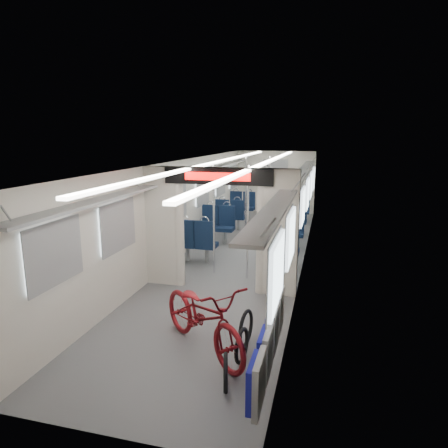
% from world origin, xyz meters
% --- Properties ---
extents(carriage, '(12.00, 12.02, 2.31)m').
position_xyz_m(carriage, '(0.00, -0.27, 1.50)').
color(carriage, '#515456').
rests_on(carriage, ground).
extents(bicycle, '(1.89, 1.78, 1.01)m').
position_xyz_m(bicycle, '(0.39, -4.25, 0.51)').
color(bicycle, maroon).
rests_on(bicycle, ground).
extents(flip_bench, '(0.12, 2.12, 0.53)m').
position_xyz_m(flip_bench, '(1.35, -4.80, 0.58)').
color(flip_bench, gray).
rests_on(flip_bench, carriage).
extents(bike_hoop_a, '(0.16, 0.45, 0.45)m').
position_xyz_m(bike_hoop_a, '(0.90, -5.02, 0.20)').
color(bike_hoop_a, black).
rests_on(bike_hoop_a, ground).
extents(bike_hoop_b, '(0.11, 0.48, 0.47)m').
position_xyz_m(bike_hoop_b, '(0.95, -4.41, 0.21)').
color(bike_hoop_b, black).
rests_on(bike_hoop_b, ground).
extents(bike_hoop_c, '(0.12, 0.53, 0.52)m').
position_xyz_m(bike_hoop_c, '(0.92, -3.98, 0.24)').
color(bike_hoop_c, black).
rests_on(bike_hoop_c, ground).
extents(seat_bay_near_left, '(0.92, 2.13, 1.12)m').
position_xyz_m(seat_bay_near_left, '(-0.93, 0.33, 0.55)').
color(seat_bay_near_left, black).
rests_on(seat_bay_near_left, ground).
extents(seat_bay_near_right, '(0.90, 2.01, 1.08)m').
position_xyz_m(seat_bay_near_right, '(0.93, 0.25, 0.53)').
color(seat_bay_near_right, black).
rests_on(seat_bay_near_right, ground).
extents(seat_bay_far_left, '(0.89, 1.96, 1.06)m').
position_xyz_m(seat_bay_far_left, '(-0.93, 3.56, 0.53)').
color(seat_bay_far_left, black).
rests_on(seat_bay_far_left, ground).
extents(seat_bay_far_right, '(0.88, 1.92, 1.05)m').
position_xyz_m(seat_bay_far_right, '(0.93, 3.42, 0.52)').
color(seat_bay_far_right, black).
rests_on(seat_bay_far_right, ground).
extents(stanchion_near_left, '(0.05, 0.05, 2.30)m').
position_xyz_m(stanchion_near_left, '(-0.34, -1.18, 1.15)').
color(stanchion_near_left, silver).
rests_on(stanchion_near_left, ground).
extents(stanchion_near_right, '(0.04, 0.04, 2.30)m').
position_xyz_m(stanchion_near_right, '(0.40, -1.33, 1.15)').
color(stanchion_near_right, silver).
rests_on(stanchion_near_right, ground).
extents(stanchion_far_left, '(0.04, 0.04, 2.30)m').
position_xyz_m(stanchion_far_left, '(-0.22, 1.54, 1.15)').
color(stanchion_far_left, silver).
rests_on(stanchion_far_left, ground).
extents(stanchion_far_right, '(0.04, 0.04, 2.30)m').
position_xyz_m(stanchion_far_right, '(0.33, 2.04, 1.15)').
color(stanchion_far_right, silver).
rests_on(stanchion_far_right, ground).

